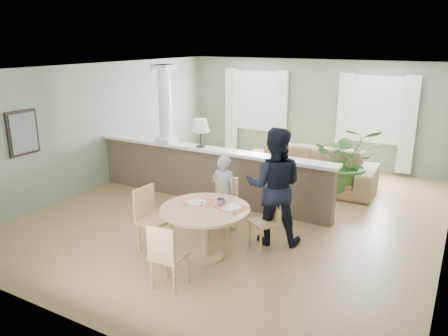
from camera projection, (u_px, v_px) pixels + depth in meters
The scene contains 12 objects.
ground at pixel (242, 211), 8.39m from camera, with size 8.00×8.00×0.00m, color tan.
room_shell at pixel (257, 113), 8.42m from camera, with size 7.02×8.02×2.71m.
pony_wall at pixel (204, 167), 8.82m from camera, with size 5.32×0.38×2.70m.
sofa at pixel (306, 169), 9.65m from camera, with size 2.95×1.15×0.86m, color #997353.
houseplant at pixel (348, 161), 9.02m from camera, with size 1.37×1.19×1.52m, color #306026.
dining_table at pixel (206, 218), 6.47m from camera, with size 1.33×1.33×0.91m.
chair_far_boy at pixel (224, 202), 7.40m from camera, with size 0.47×0.47×0.95m.
chair_far_man at pixel (268, 218), 6.86m from camera, with size 0.54×0.54×0.87m.
chair_near at pixel (166, 254), 5.67m from camera, with size 0.45×0.45×0.92m.
chair_side at pixel (151, 216), 6.79m from camera, with size 0.49×0.49×1.00m.
child_person at pixel (224, 193), 7.47m from camera, with size 0.48×0.32×1.32m, color #949599.
man_person at pixel (274, 186), 6.91m from camera, with size 0.92×0.72×1.90m, color black.
Camera 1 is at (3.54, -6.97, 3.19)m, focal length 35.00 mm.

